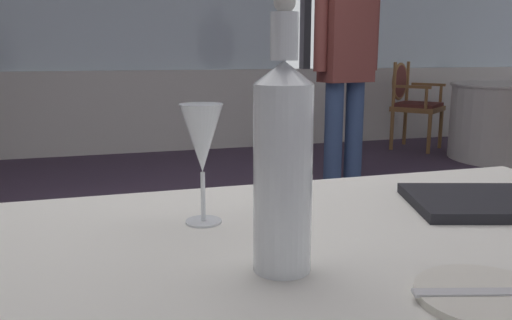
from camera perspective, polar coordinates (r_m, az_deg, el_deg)
The scene contains 9 objects.
window_wall_far at distance 5.55m, azimuth -13.20°, elevation 11.73°, with size 11.77×0.14×2.65m.
side_plate at distance 0.71m, azimuth 24.11°, elevation -13.52°, with size 0.17×0.17×0.01m, color silver.
butter_knife at distance 0.71m, azimuth 24.15°, elevation -13.14°, with size 0.18×0.02×0.00m, color silver.
water_bottle at distance 0.69m, azimuth 2.97°, elevation -0.24°, with size 0.08×0.08×0.37m.
wine_glass at distance 0.90m, azimuth -5.96°, elevation 2.09°, with size 0.08×0.08×0.21m.
menu_book at distance 1.11m, azimuth 23.99°, elevation -4.22°, with size 0.29×0.22×0.02m, color black.
background_table_1 at distance 5.66m, azimuth 26.28°, elevation 3.80°, with size 1.18×1.18×0.74m.
dining_chair_1_2 at distance 5.88m, azimuth 16.62°, elevation 6.56°, with size 0.66×0.65×0.93m.
diner_person_1 at distance 3.76m, azimuth 9.88°, elevation 10.55°, with size 0.52×0.26×1.69m.
Camera 1 is at (-0.33, -1.73, 1.03)m, focal length 36.44 mm.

